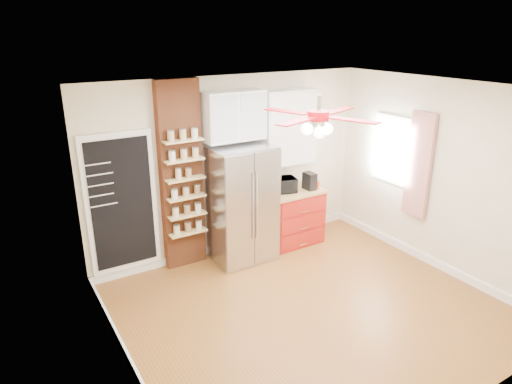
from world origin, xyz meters
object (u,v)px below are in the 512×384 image
canister_left (317,184)px  coffee_maker (310,181)px  fridge (241,204)px  pantry_jar_oats (178,174)px  red_cabinet (292,216)px  toaster_oven (282,185)px  ceiling_fan (318,116)px

canister_left → coffee_maker: bearing=168.9°
fridge → coffee_maker: bearing=-2.5°
coffee_maker → pantry_jar_oats: size_ratio=1.87×
fridge → canister_left: bearing=-3.3°
red_cabinet → canister_left: canister_left is taller
pantry_jar_oats → canister_left: bearing=-5.8°
toaster_oven → canister_left: size_ratio=3.17×
fridge → coffee_maker: fridge is taller
coffee_maker → pantry_jar_oats: bearing=173.6°
ceiling_fan → pantry_jar_oats: size_ratio=9.71×
ceiling_fan → coffee_maker: size_ratio=5.18×
coffee_maker → red_cabinet: bearing=156.3°
red_cabinet → canister_left: 0.65m
ceiling_fan → toaster_oven: size_ratio=3.38×
coffee_maker → canister_left: size_ratio=2.07×
canister_left → pantry_jar_oats: size_ratio=0.91×
fridge → canister_left: fridge is taller
pantry_jar_oats → red_cabinet: bearing=-3.1°
pantry_jar_oats → toaster_oven: bearing=-3.0°
ceiling_fan → pantry_jar_oats: ceiling_fan is taller
red_cabinet → toaster_oven: (-0.20, 0.01, 0.56)m
red_cabinet → ceiling_fan: size_ratio=0.67×
canister_left → fridge: bearing=176.7°
fridge → toaster_oven: 0.79m
pantry_jar_oats → fridge: bearing=-9.6°
ceiling_fan → pantry_jar_oats: (-0.95, 1.78, -0.98)m
red_cabinet → toaster_oven: 0.60m
ceiling_fan → fridge: bearing=91.8°
canister_left → toaster_oven: bearing=166.0°
fridge → red_cabinet: (0.97, 0.05, -0.42)m
fridge → canister_left: 1.35m
red_cabinet → toaster_oven: size_ratio=2.27×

